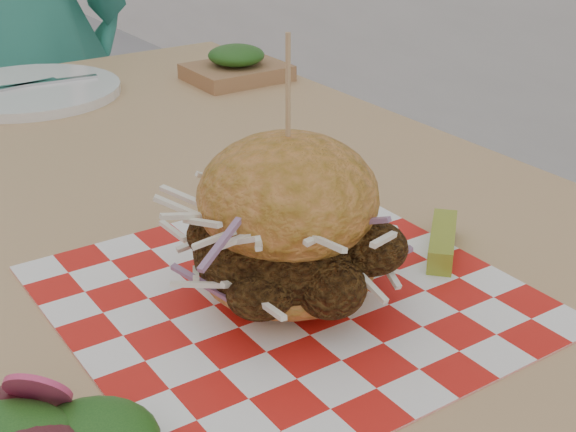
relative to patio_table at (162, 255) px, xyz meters
The scene contains 6 objects.
patio_table is the anchor object (origin of this frame).
paper_liner 0.28m from the patio_table, 91.31° to the right, with size 0.36×0.36×0.00m, color red.
sandwich 0.30m from the patio_table, 91.31° to the right, with size 0.19×0.19×0.22m.
pickle_spear 0.33m from the patio_table, 60.96° to the right, with size 0.10×0.02×0.02m, color olive.
place_setting 0.45m from the patio_table, 90.00° to the left, with size 0.27×0.27×0.02m.
kraft_tray 0.47m from the patio_table, 48.29° to the left, with size 0.15×0.12×0.06m.
Camera 1 is at (0.02, -0.82, 1.10)m, focal length 50.00 mm.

